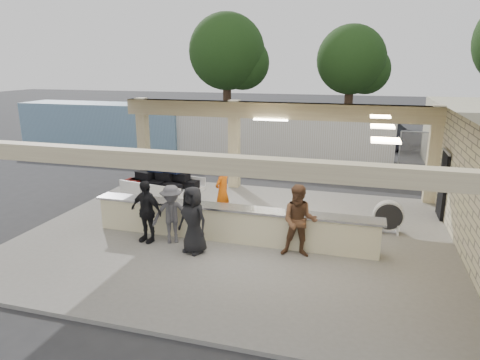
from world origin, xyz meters
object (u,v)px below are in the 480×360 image
(drum_fan, at_px, (388,216))
(passenger_a, at_px, (299,221))
(passenger_d, at_px, (193,220))
(car_white_a, at_px, (477,152))
(baggage_handler, at_px, (222,191))
(passenger_c, at_px, (172,214))
(baggage_counter, at_px, (231,224))
(container_white, at_px, (276,134))
(passenger_b, at_px, (146,211))
(car_dark, at_px, (383,134))
(luggage_cart, at_px, (163,183))
(container_blue, at_px, (105,125))

(drum_fan, xyz_separation_m, passenger_a, (-2.28, -2.32, 0.44))
(passenger_d, xyz_separation_m, car_white_a, (9.60, 13.61, -0.35))
(baggage_handler, height_order, passenger_c, passenger_c)
(baggage_counter, distance_m, container_white, 11.56)
(container_white, bearing_deg, passenger_b, -91.45)
(baggage_counter, xyz_separation_m, drum_fan, (4.26, 1.82, 0.03))
(passenger_a, xyz_separation_m, car_dark, (2.56, 16.78, -0.25))
(luggage_cart, height_order, car_dark, car_dark)
(passenger_b, relative_size, container_white, 0.15)
(car_dark, bearing_deg, drum_fan, -141.60)
(baggage_handler, height_order, car_white_a, baggage_handler)
(car_white_a, bearing_deg, container_blue, 95.08)
(car_dark, distance_m, container_blue, 16.75)
(passenger_c, bearing_deg, baggage_counter, -6.50)
(passenger_a, xyz_separation_m, container_white, (-3.03, 11.99, 0.25))
(passenger_c, distance_m, container_white, 12.12)
(drum_fan, height_order, passenger_d, passenger_d)
(baggage_counter, xyz_separation_m, car_white_a, (8.89, 12.57, 0.05))
(car_white_a, xyz_separation_m, container_white, (-9.95, -1.08, 0.66))
(baggage_counter, relative_size, baggage_handler, 4.98)
(passenger_b, height_order, passenger_c, passenger_b)
(baggage_handler, xyz_separation_m, passenger_d, (0.18, -2.92, 0.07))
(passenger_d, distance_m, container_white, 12.53)
(container_blue, bearing_deg, baggage_handler, -42.95)
(car_white_a, bearing_deg, drum_fan, 159.07)
(luggage_cart, distance_m, car_white_a, 15.89)
(drum_fan, height_order, container_blue, container_blue)
(drum_fan, distance_m, passenger_c, 6.27)
(luggage_cart, bearing_deg, passenger_d, -42.61)
(passenger_d, height_order, car_white_a, passenger_d)
(baggage_counter, height_order, car_dark, car_dark)
(luggage_cart, xyz_separation_m, container_white, (2.16, 9.21, 0.41))
(baggage_counter, distance_m, passenger_a, 2.09)
(baggage_handler, relative_size, passenger_b, 0.94)
(luggage_cart, xyz_separation_m, car_white_a, (12.10, 10.29, -0.25))
(passenger_a, xyz_separation_m, container_blue, (-13.52, 12.12, 0.27))
(car_dark, height_order, container_blue, container_blue)
(passenger_d, bearing_deg, passenger_a, 31.16)
(baggage_counter, distance_m, container_blue, 16.39)
(car_white_a, height_order, container_blue, container_blue)
(passenger_b, height_order, container_white, container_white)
(baggage_handler, bearing_deg, container_blue, -111.00)
(baggage_counter, bearing_deg, car_dark, 74.44)
(passenger_a, distance_m, passenger_d, 2.74)
(drum_fan, bearing_deg, passenger_b, -160.91)
(car_white_a, height_order, car_dark, car_dark)
(passenger_c, bearing_deg, baggage_handler, 47.40)
(baggage_handler, bearing_deg, container_white, -157.60)
(passenger_a, bearing_deg, container_blue, 132.73)
(passenger_c, xyz_separation_m, container_white, (0.46, 12.11, 0.38))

